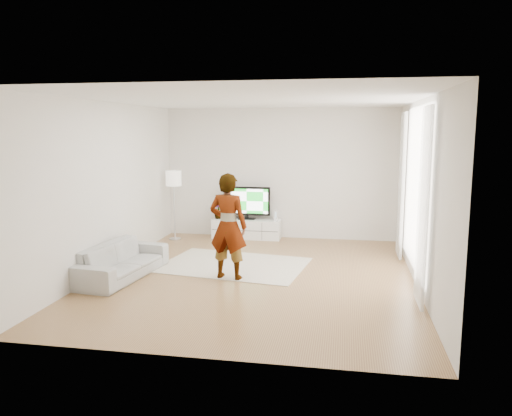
% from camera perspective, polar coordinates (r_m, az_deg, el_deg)
% --- Properties ---
extents(floor, '(6.00, 6.00, 0.00)m').
position_cam_1_polar(floor, '(8.15, -0.08, -7.76)').
color(floor, '#A28049').
rests_on(floor, ground).
extents(ceiling, '(6.00, 6.00, 0.00)m').
position_cam_1_polar(ceiling, '(7.82, -0.08, 12.29)').
color(ceiling, white).
rests_on(ceiling, wall_back).
extents(wall_left, '(0.02, 6.00, 2.80)m').
position_cam_1_polar(wall_left, '(8.66, -16.59, 2.32)').
color(wall_left, silver).
rests_on(wall_left, floor).
extents(wall_right, '(0.02, 6.00, 2.80)m').
position_cam_1_polar(wall_right, '(7.82, 18.26, 1.56)').
color(wall_right, silver).
rests_on(wall_right, floor).
extents(wall_back, '(5.00, 0.02, 2.80)m').
position_cam_1_polar(wall_back, '(10.82, 2.75, 3.93)').
color(wall_back, silver).
rests_on(wall_back, floor).
extents(wall_front, '(5.00, 0.02, 2.80)m').
position_cam_1_polar(wall_front, '(4.98, -6.23, -2.05)').
color(wall_front, silver).
rests_on(wall_front, floor).
extents(window, '(0.01, 2.60, 2.50)m').
position_cam_1_polar(window, '(8.11, 17.84, 2.18)').
color(window, white).
rests_on(window, wall_right).
extents(curtain_near, '(0.04, 0.70, 2.60)m').
position_cam_1_polar(curtain_near, '(6.83, 18.56, 0.11)').
color(curtain_near, white).
rests_on(curtain_near, floor).
extents(curtain_far, '(0.04, 0.70, 2.60)m').
position_cam_1_polar(curtain_far, '(9.39, 16.30, 2.51)').
color(curtain_far, white).
rests_on(curtain_far, floor).
extents(media_console, '(1.48, 0.42, 0.42)m').
position_cam_1_polar(media_console, '(10.87, -1.08, -2.39)').
color(media_console, white).
rests_on(media_console, floor).
extents(television, '(1.02, 0.20, 0.71)m').
position_cam_1_polar(television, '(10.79, -1.06, 0.73)').
color(television, black).
rests_on(television, media_console).
extents(game_console, '(0.07, 0.17, 0.22)m').
position_cam_1_polar(game_console, '(10.70, 2.33, -0.84)').
color(game_console, white).
rests_on(game_console, media_console).
extents(potted_plant, '(0.22, 0.22, 0.36)m').
position_cam_1_polar(potted_plant, '(10.94, -4.32, -0.26)').
color(potted_plant, '#3F7238').
rests_on(potted_plant, media_console).
extents(rug, '(2.67, 2.09, 0.01)m').
position_cam_1_polar(rug, '(8.78, -2.60, -6.51)').
color(rug, beige).
rests_on(rug, floor).
extents(player, '(0.66, 0.48, 1.67)m').
position_cam_1_polar(player, '(7.82, -3.20, -2.09)').
color(player, '#334772').
rests_on(player, rug).
extents(sofa, '(0.94, 1.93, 0.54)m').
position_cam_1_polar(sofa, '(8.31, -15.10, -5.82)').
color(sofa, '#B5B5B0').
rests_on(sofa, floor).
extents(floor_lamp, '(0.33, 0.33, 1.48)m').
position_cam_1_polar(floor_lamp, '(10.76, -9.39, 3.02)').
color(floor_lamp, silver).
rests_on(floor_lamp, floor).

